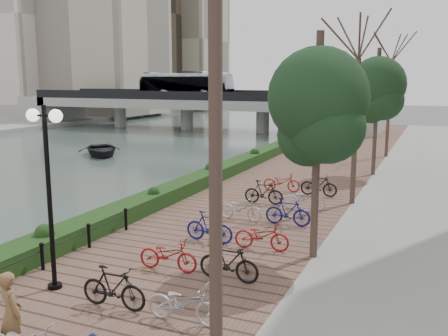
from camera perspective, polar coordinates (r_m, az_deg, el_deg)
The scene contains 10 objects.
river_water at distance 40.20m, azimuth -17.54°, elevation 1.58°, with size 30.00×130.00×0.02m, color #4E615B.
promenade at distance 24.22m, azimuth 5.57°, elevation -2.86°, with size 8.00×75.00×0.50m, color brown.
hedge at distance 27.57m, azimuth 0.46°, elevation -0.05°, with size 1.10×56.00×0.60m, color #1B3613.
lamppost at distance 12.73m, azimuth -19.59°, elevation 1.14°, with size 1.02×0.32×4.58m.
pedestrian at distance 10.58m, azimuth -23.16°, elevation -15.04°, with size 0.61×0.40×1.67m, color brown.
bicycle_parking at distance 15.87m, azimuth 1.34°, elevation -7.14°, with size 2.40×17.32×1.00m.
street_trees at distance 18.06m, azimuth 13.17°, elevation 3.52°, with size 3.20×37.12×6.80m.
bridge at distance 56.48m, azimuth -4.29°, elevation 7.80°, with size 36.00×10.77×6.50m.
boat at distance 38.27m, azimuth -13.86°, elevation 2.07°, with size 3.24×4.54×0.94m, color black.
far_buildings at distance 89.03m, azimuth -13.80°, elevation 16.63°, with size 35.00×38.00×38.00m.
Camera 1 is at (11.16, -4.99, 5.70)m, focal length 40.00 mm.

